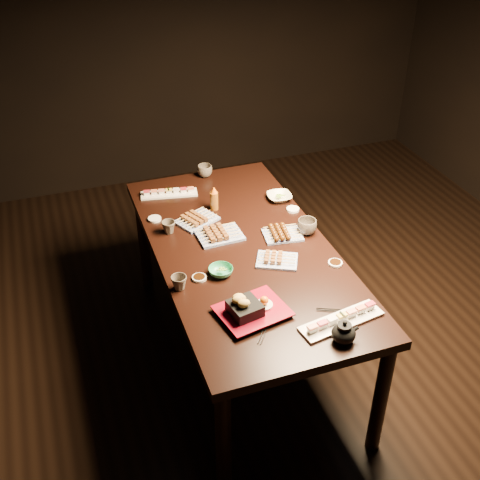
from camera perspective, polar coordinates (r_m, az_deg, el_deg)
name	(u,v)px	position (r m, az deg, el deg)	size (l,w,h in m)	color
ground	(328,353)	(3.66, 8.31, -10.60)	(5.00, 5.00, 0.00)	black
dining_table	(243,303)	(3.39, 0.28, -5.99)	(0.90, 1.80, 0.75)	black
sushi_platter_near	(342,318)	(2.72, 9.61, -7.32)	(0.40, 0.11, 0.05)	white
sushi_platter_far	(169,192)	(3.65, -6.75, 4.56)	(0.34, 0.09, 0.04)	white
yakitori_plate_center	(220,232)	(3.23, -1.94, 0.76)	(0.24, 0.17, 0.06)	#828EB6
yakitori_plate_right	(277,258)	(3.05, 3.54, -1.67)	(0.20, 0.15, 0.05)	#828EB6
yakitori_plate_left	(197,217)	(3.37, -4.12, 2.18)	(0.22, 0.16, 0.06)	#828EB6
tsukune_plate	(283,232)	(3.24, 4.07, 0.74)	(0.20, 0.15, 0.05)	#828EB6
edamame_bowl_green	(221,271)	(2.96, -1.83, -2.97)	(0.12, 0.12, 0.04)	#339C67
edamame_bowl_cream	(279,197)	(3.58, 3.74, 4.10)	(0.14, 0.14, 0.04)	beige
tempura_tray	(253,305)	(2.71, 1.21, -6.14)	(0.30, 0.24, 0.11)	black
teacup_near_left	(179,283)	(2.88, -5.80, -4.05)	(0.08, 0.08, 0.07)	#4C433A
teacup_mid_right	(307,227)	(3.27, 6.36, 1.27)	(0.11, 0.11, 0.08)	#4C433A
teacup_far_left	(169,227)	(3.28, -6.78, 1.21)	(0.07, 0.07, 0.07)	#4C433A
teacup_far_right	(205,171)	(3.83, -3.35, 6.56)	(0.09, 0.09, 0.07)	#4C433A
teapot	(344,331)	(2.62, 9.82, -8.53)	(0.12, 0.12, 0.11)	black
condiment_bottle	(214,198)	(3.46, -2.47, 4.00)	(0.05, 0.05, 0.15)	brown
sauce_dish_west	(199,278)	(2.95, -3.88, -3.60)	(0.07, 0.07, 0.01)	white
sauce_dish_east	(293,209)	(3.49, 5.03, 2.92)	(0.07, 0.07, 0.01)	white
sauce_dish_se	(335,263)	(3.08, 9.02, -2.18)	(0.07, 0.07, 0.01)	white
sauce_dish_nw	(155,219)	(3.42, -8.10, 1.99)	(0.07, 0.07, 0.01)	white
chopsticks_near	(266,327)	(2.68, 2.45, -8.26)	(0.22, 0.02, 0.01)	black
chopsticks_se	(339,311)	(2.79, 9.41, -6.63)	(0.21, 0.02, 0.01)	black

